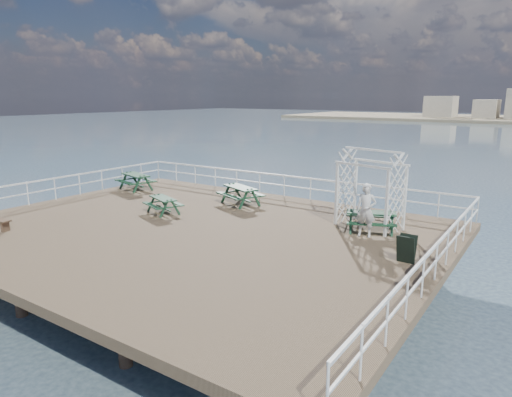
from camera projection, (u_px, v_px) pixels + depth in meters
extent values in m
cube|color=brown|center=(193.00, 232.00, 17.41)|extent=(18.00, 14.00, 0.30)
plane|color=#394C60|center=(437.00, 160.00, 50.15)|extent=(300.00, 300.00, 0.00)
cube|color=beige|center=(442.00, 106.00, 134.58)|extent=(8.00, 8.00, 6.00)
cube|color=beige|center=(486.00, 109.00, 128.14)|extent=(6.00, 8.00, 5.00)
cylinder|color=brown|center=(159.00, 208.00, 26.21)|extent=(0.36, 0.36, 2.10)
cylinder|color=brown|center=(430.00, 259.00, 18.02)|extent=(0.36, 0.36, 2.10)
cube|color=white|center=(284.00, 176.00, 22.68)|extent=(17.70, 0.07, 0.07)
cube|color=white|center=(284.00, 186.00, 22.79)|extent=(17.70, 0.05, 0.05)
cylinder|color=white|center=(158.00, 170.00, 27.62)|extent=(0.05, 0.05, 1.10)
cube|color=white|center=(54.00, 178.00, 21.97)|extent=(0.07, 13.70, 0.07)
cube|color=white|center=(55.00, 188.00, 22.08)|extent=(0.05, 13.70, 0.05)
cube|color=white|center=(438.00, 243.00, 12.31)|extent=(0.07, 13.70, 0.07)
cube|color=white|center=(436.00, 261.00, 12.42)|extent=(0.05, 13.70, 0.05)
cylinder|color=white|center=(327.00, 394.00, 6.89)|extent=(0.05, 0.05, 1.10)
cube|color=#12321A|center=(135.00, 175.00, 24.43)|extent=(2.07, 1.25, 0.06)
cube|color=#12321A|center=(147.00, 179.00, 24.91)|extent=(1.94, 0.78, 0.05)
cube|color=#12321A|center=(124.00, 182.00, 24.09)|extent=(1.94, 0.78, 0.05)
cube|color=#12321A|center=(129.00, 179.00, 25.10)|extent=(0.50, 1.53, 0.06)
cube|color=#12321A|center=(143.00, 183.00, 23.90)|extent=(0.50, 1.53, 0.06)
cube|color=#12321A|center=(135.00, 179.00, 25.32)|extent=(0.23, 0.56, 0.95)
cube|color=#12321A|center=(124.00, 181.00, 24.91)|extent=(0.23, 0.56, 0.95)
cube|color=#12321A|center=(148.00, 183.00, 24.12)|extent=(0.23, 0.56, 0.95)
cube|color=#12321A|center=(137.00, 185.00, 23.71)|extent=(0.23, 0.56, 0.95)
cube|color=#12321A|center=(136.00, 184.00, 24.54)|extent=(1.69, 0.55, 0.06)
cube|color=#12321A|center=(240.00, 187.00, 21.10)|extent=(2.07, 1.43, 0.06)
cube|color=#12321A|center=(252.00, 192.00, 21.51)|extent=(1.88, 0.99, 0.05)
cube|color=#12321A|center=(228.00, 196.00, 20.82)|extent=(1.88, 0.99, 0.05)
cube|color=#12321A|center=(232.00, 191.00, 21.83)|extent=(0.68, 1.47, 0.06)
cube|color=#12321A|center=(250.00, 198.00, 20.52)|extent=(0.68, 1.47, 0.06)
cube|color=#12321A|center=(237.00, 192.00, 22.01)|extent=(0.29, 0.54, 0.94)
cube|color=#12321A|center=(226.00, 193.00, 21.67)|extent=(0.29, 0.54, 0.94)
cube|color=#12321A|center=(256.00, 198.00, 20.70)|extent=(0.29, 0.54, 0.94)
cube|color=#12321A|center=(244.00, 200.00, 20.36)|extent=(0.29, 0.54, 0.94)
cube|color=#12321A|center=(240.00, 199.00, 21.22)|extent=(1.62, 0.74, 0.06)
cube|color=#12321A|center=(371.00, 213.00, 16.85)|extent=(1.89, 1.31, 0.06)
cube|color=#12321A|center=(370.00, 216.00, 17.48)|extent=(1.72, 0.90, 0.05)
cube|color=#12321A|center=(372.00, 224.00, 16.35)|extent=(1.72, 0.90, 0.05)
cube|color=#12321A|center=(351.00, 219.00, 17.06)|extent=(0.62, 1.34, 0.06)
cube|color=#12321A|center=(391.00, 222.00, 16.78)|extent=(0.62, 1.34, 0.06)
cube|color=#12321A|center=(351.00, 219.00, 17.35)|extent=(0.27, 0.50, 0.86)
cube|color=#12321A|center=(351.00, 223.00, 16.79)|extent=(0.27, 0.50, 0.86)
cube|color=#12321A|center=(391.00, 221.00, 17.07)|extent=(0.27, 0.50, 0.86)
cube|color=#12321A|center=(392.00, 225.00, 16.51)|extent=(0.27, 0.50, 0.86)
cube|color=#12321A|center=(371.00, 225.00, 16.96)|extent=(1.47, 0.68, 0.06)
cube|color=#12321A|center=(163.00, 198.00, 19.56)|extent=(1.69, 1.13, 0.05)
cube|color=#12321A|center=(174.00, 202.00, 19.91)|extent=(1.55, 0.77, 0.04)
cube|color=#12321A|center=(152.00, 206.00, 19.32)|extent=(1.55, 0.77, 0.04)
cube|color=#12321A|center=(157.00, 202.00, 20.14)|extent=(0.52, 1.21, 0.05)
cube|color=#12321A|center=(170.00, 207.00, 19.09)|extent=(0.52, 1.21, 0.05)
cube|color=#12321A|center=(163.00, 202.00, 20.30)|extent=(0.23, 0.45, 0.77)
cube|color=#12321A|center=(152.00, 203.00, 20.00)|extent=(0.23, 0.45, 0.77)
cube|color=#12321A|center=(175.00, 207.00, 19.25)|extent=(0.23, 0.45, 0.77)
cube|color=#12321A|center=(164.00, 209.00, 18.96)|extent=(0.23, 0.45, 0.77)
cube|color=#12321A|center=(163.00, 208.00, 19.65)|extent=(1.33, 0.57, 0.05)
cube|color=brown|center=(5.00, 227.00, 16.98)|extent=(0.09, 0.32, 0.37)
cube|color=white|center=(337.00, 194.00, 17.70)|extent=(0.11, 0.11, 2.42)
cube|color=white|center=(355.00, 190.00, 18.49)|extent=(0.11, 0.11, 2.42)
cube|color=white|center=(387.00, 204.00, 16.10)|extent=(0.11, 0.11, 2.42)
cube|color=white|center=(405.00, 199.00, 16.89)|extent=(0.11, 0.11, 2.42)
cube|color=white|center=(362.00, 165.00, 16.62)|extent=(2.37, 0.66, 0.08)
cube|color=white|center=(381.00, 162.00, 17.41)|extent=(2.37, 0.66, 0.08)
cube|color=white|center=(373.00, 150.00, 16.91)|extent=(2.37, 0.65, 0.07)
cube|color=black|center=(405.00, 250.00, 13.67)|extent=(0.54, 0.24, 0.88)
cube|color=black|center=(407.00, 248.00, 13.81)|extent=(0.54, 0.24, 0.88)
imported|color=silver|center=(366.00, 210.00, 16.21)|extent=(0.78, 0.59, 1.93)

